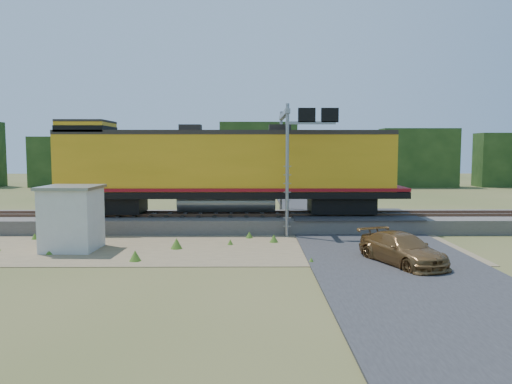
{
  "coord_description": "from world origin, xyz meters",
  "views": [
    {
      "loc": [
        1.23,
        -22.71,
        4.65
      ],
      "look_at": [
        1.42,
        3.0,
        2.4
      ],
      "focal_mm": 35.0,
      "sensor_mm": 36.0,
      "label": 1
    }
  ],
  "objects_px": {
    "locomotive": "(221,167)",
    "shed": "(72,218)",
    "car": "(402,249)",
    "signal_gantry": "(291,138)"
  },
  "relations": [
    {
      "from": "locomotive",
      "to": "signal_gantry",
      "type": "distance_m",
      "value": 4.35
    },
    {
      "from": "locomotive",
      "to": "shed",
      "type": "height_order",
      "value": "locomotive"
    },
    {
      "from": "shed",
      "to": "signal_gantry",
      "type": "relative_size",
      "value": 0.43
    },
    {
      "from": "car",
      "to": "shed",
      "type": "bearing_deg",
      "value": 147.18
    },
    {
      "from": "locomotive",
      "to": "shed",
      "type": "relative_size",
      "value": 6.91
    },
    {
      "from": "signal_gantry",
      "to": "locomotive",
      "type": "bearing_deg",
      "value": 170.51
    },
    {
      "from": "car",
      "to": "signal_gantry",
      "type": "bearing_deg",
      "value": 93.45
    },
    {
      "from": "shed",
      "to": "signal_gantry",
      "type": "xyz_separation_m",
      "value": [
        10.41,
        5.44,
        3.73
      ]
    },
    {
      "from": "locomotive",
      "to": "car",
      "type": "xyz_separation_m",
      "value": [
        7.79,
        -9.09,
        -2.93
      ]
    },
    {
      "from": "shed",
      "to": "car",
      "type": "height_order",
      "value": "shed"
    }
  ]
}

